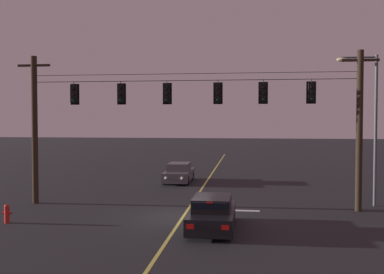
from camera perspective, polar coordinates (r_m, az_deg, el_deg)
ground_plane at (r=20.96m, az=-1.21°, el=-10.29°), size 180.00×180.00×0.00m
lane_centre_stripe at (r=29.23m, az=1.23°, el=-6.71°), size 0.14×60.00×0.01m
stop_bar_paint at (r=22.61m, az=4.33°, el=-9.36°), size 3.40×0.36×0.01m
signal_span_assembly at (r=22.93m, az=-0.31°, el=1.22°), size 18.72×0.32×7.97m
traffic_light_leftmost at (r=24.54m, az=-14.95°, el=5.35°), size 0.48×0.41×1.22m
traffic_light_left_inner at (r=23.70m, az=-9.15°, el=5.52°), size 0.48×0.41×1.22m
traffic_light_centre at (r=23.13m, az=-3.26°, el=5.62°), size 0.48×0.41×1.22m
traffic_light_right_inner at (r=22.80m, az=3.33°, el=5.67°), size 0.48×0.41×1.22m
traffic_light_rightmost at (r=22.76m, az=9.15°, el=5.65°), size 0.48×0.41×1.22m
traffic_light_far_right at (r=22.97m, az=15.12°, el=5.57°), size 0.48×0.41×1.22m
car_waiting_near_lane at (r=18.63m, az=2.62°, el=-9.83°), size 1.80×4.33×1.39m
car_oncoming_lead at (r=32.47m, az=-1.69°, el=-4.67°), size 1.80×4.42×1.39m
street_lamp_corner at (r=25.03m, az=21.86°, el=2.58°), size 2.11×0.30×7.93m
fire_hydrant at (r=21.37m, az=-22.69°, el=-9.01°), size 0.44×0.22×0.84m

